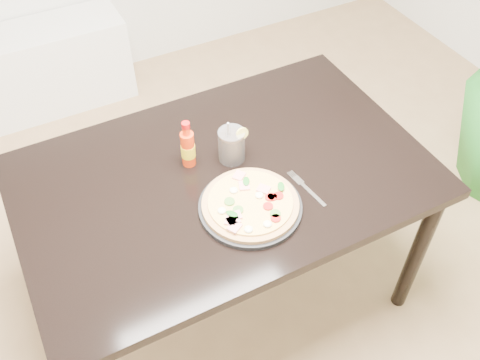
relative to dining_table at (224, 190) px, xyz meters
name	(u,v)px	position (x,y,z in m)	size (l,w,h in m)	color
floor	(319,341)	(0.23, -0.39, -0.67)	(4.50, 4.50, 0.00)	#9E7A51
dining_table	(224,190)	(0.00, 0.00, 0.00)	(1.40, 0.90, 0.75)	black
plate	(250,207)	(0.01, -0.18, 0.09)	(0.33, 0.33, 0.02)	black
pizza	(250,204)	(0.00, -0.18, 0.11)	(0.31, 0.31, 0.03)	tan
hot_sauce_bottle	(188,148)	(-0.09, 0.10, 0.16)	(0.06, 0.06, 0.19)	red
cola_cup	(232,146)	(0.06, 0.05, 0.14)	(0.10, 0.09, 0.18)	black
fork	(306,188)	(0.21, -0.19, 0.09)	(0.04, 0.19, 0.00)	silver
media_console	(6,79)	(-0.57, 1.68, -0.42)	(1.40, 0.34, 0.50)	white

